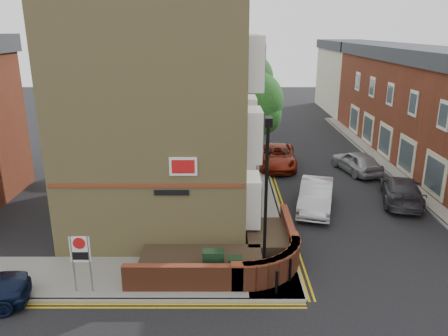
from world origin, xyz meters
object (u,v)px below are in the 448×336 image
(utility_cabinet_large, at_px, (213,265))
(lamppost, at_px, (266,202))
(zone_sign, at_px, (80,254))
(silver_car_near, at_px, (316,196))

(utility_cabinet_large, bearing_deg, lamppost, -3.01)
(utility_cabinet_large, distance_m, zone_sign, 4.86)
(lamppost, xyz_separation_m, silver_car_near, (3.40, 7.19, -2.56))
(utility_cabinet_large, bearing_deg, zone_sign, -170.31)
(lamppost, height_order, silver_car_near, lamppost)
(zone_sign, relative_size, silver_car_near, 0.46)
(lamppost, distance_m, utility_cabinet_large, 3.24)
(utility_cabinet_large, height_order, zone_sign, zone_sign)
(utility_cabinet_large, xyz_separation_m, silver_car_near, (5.30, 7.09, 0.06))
(silver_car_near, bearing_deg, utility_cabinet_large, -112.08)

